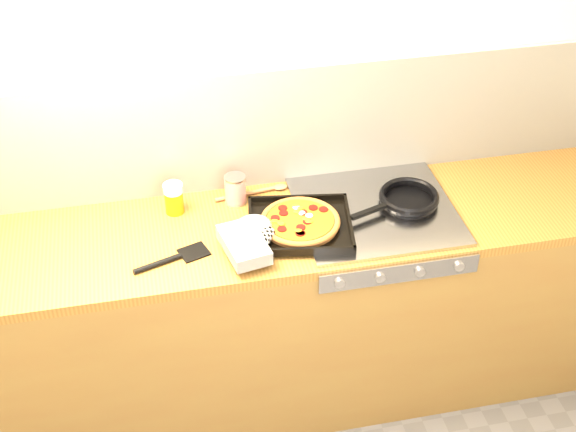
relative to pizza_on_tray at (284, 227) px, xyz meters
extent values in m
plane|color=beige|center=(-0.08, 0.38, 0.31)|extent=(3.20, 0.00, 3.20)
cube|color=silver|center=(-0.08, 0.36, 0.21)|extent=(3.20, 0.02, 0.50)
cube|color=brown|center=(-0.08, 0.08, -0.51)|extent=(3.20, 0.60, 0.86)
cube|color=olive|center=(-0.08, 0.08, -0.06)|extent=(3.20, 0.60, 0.04)
cube|color=#A1A2A7|center=(0.37, -0.22, -0.09)|extent=(0.60, 0.03, 0.08)
cylinder|color=#A5A5AA|center=(0.15, -0.24, -0.09)|extent=(0.04, 0.02, 0.04)
cylinder|color=#A5A5AA|center=(0.30, -0.24, -0.09)|extent=(0.04, 0.02, 0.04)
cylinder|color=#A5A5AA|center=(0.45, -0.24, -0.09)|extent=(0.04, 0.02, 0.04)
cylinder|color=#A5A5AA|center=(0.60, -0.24, -0.09)|extent=(0.04, 0.02, 0.04)
cube|color=#A1A2A7|center=(0.37, 0.08, -0.04)|extent=(0.60, 0.56, 0.02)
cube|color=black|center=(0.06, 0.02, -0.02)|extent=(0.43, 0.39, 0.01)
cube|color=black|center=(0.09, 0.18, -0.01)|extent=(0.38, 0.07, 0.02)
cube|color=black|center=(0.04, -0.14, -0.01)|extent=(0.38, 0.07, 0.02)
cube|color=black|center=(0.25, -0.01, -0.01)|extent=(0.06, 0.33, 0.02)
cube|color=black|center=(-0.12, 0.05, -0.01)|extent=(0.06, 0.33, 0.02)
cylinder|color=#AE6432|center=(0.06, 0.02, -0.01)|extent=(0.33, 0.33, 0.02)
torus|color=#AE6432|center=(0.06, 0.02, 0.00)|extent=(0.34, 0.34, 0.02)
cylinder|color=orange|center=(0.06, 0.02, 0.01)|extent=(0.29, 0.29, 0.01)
cylinder|color=maroon|center=(0.09, 0.00, 0.01)|extent=(0.04, 0.04, 0.00)
cylinder|color=maroon|center=(0.01, 0.10, 0.01)|extent=(0.04, 0.04, 0.00)
cylinder|color=maroon|center=(0.05, -0.06, 0.01)|extent=(0.04, 0.04, 0.00)
cylinder|color=maroon|center=(-0.03, 0.05, 0.01)|extent=(0.04, 0.04, 0.00)
cylinder|color=maroon|center=(0.13, 0.08, 0.01)|extent=(0.04, 0.04, 0.00)
cylinder|color=maroon|center=(0.08, 0.06, 0.01)|extent=(0.04, 0.04, 0.00)
cylinder|color=maroon|center=(-0.01, -0.02, 0.01)|extent=(0.04, 0.04, 0.00)
cylinder|color=maroon|center=(0.16, 0.06, 0.01)|extent=(0.04, 0.04, 0.00)
cylinder|color=maroon|center=(0.05, -0.06, 0.01)|extent=(0.04, 0.04, 0.00)
cylinder|color=maroon|center=(0.06, -0.03, 0.01)|extent=(0.04, 0.04, 0.00)
cylinder|color=maroon|center=(0.01, 0.07, 0.01)|extent=(0.04, 0.04, 0.00)
ellipsoid|color=orange|center=(-0.01, 0.02, 0.01)|extent=(0.03, 0.02, 0.01)
ellipsoid|color=orange|center=(-0.03, 0.03, 0.01)|extent=(0.03, 0.02, 0.01)
ellipsoid|color=orange|center=(0.06, 0.07, 0.01)|extent=(0.03, 0.02, 0.01)
ellipsoid|color=orange|center=(0.06, 0.11, 0.01)|extent=(0.03, 0.02, 0.01)
ellipsoid|color=orange|center=(0.04, -0.05, 0.01)|extent=(0.03, 0.02, 0.01)
ellipsoid|color=orange|center=(0.09, 0.00, 0.01)|extent=(0.03, 0.02, 0.01)
ellipsoid|color=orange|center=(0.09, 0.02, 0.01)|extent=(0.03, 0.02, 0.01)
ellipsoid|color=orange|center=(-0.01, 0.01, 0.01)|extent=(0.03, 0.02, 0.01)
ellipsoid|color=orange|center=(0.08, 0.09, 0.01)|extent=(0.03, 0.02, 0.01)
ellipsoid|color=silver|center=(0.07, 0.10, 0.01)|extent=(0.03, 0.03, 0.01)
ellipsoid|color=silver|center=(0.08, 0.06, 0.01)|extent=(0.03, 0.03, 0.01)
ellipsoid|color=silver|center=(0.10, 0.04, 0.01)|extent=(0.03, 0.03, 0.01)
cube|color=black|center=(-0.16, -0.08, 0.01)|extent=(0.18, 0.25, 0.05)
ellipsoid|color=black|center=(-0.11, 0.01, 0.01)|extent=(0.15, 0.15, 0.05)
cylinder|color=black|center=(-0.09, -0.07, 0.01)|extent=(0.09, 0.11, 0.05)
cylinder|color=black|center=(0.51, 0.09, -0.02)|extent=(0.27, 0.27, 0.01)
torus|color=black|center=(0.51, 0.09, 0.00)|extent=(0.30, 0.30, 0.02)
cube|color=black|center=(0.34, 0.03, 0.00)|extent=(0.17, 0.07, 0.01)
cylinder|color=maroon|center=(-0.14, 0.25, 0.02)|extent=(0.09, 0.09, 0.11)
cylinder|color=#B2B2B7|center=(-0.14, 0.25, 0.07)|extent=(0.09, 0.09, 0.01)
cylinder|color=#B2B2B7|center=(-0.14, 0.25, -0.04)|extent=(0.09, 0.09, 0.01)
cylinder|color=#CA780B|center=(-0.38, 0.24, 0.01)|extent=(0.09, 0.09, 0.09)
cylinder|color=silver|center=(-0.38, 0.24, 0.07)|extent=(0.09, 0.09, 0.03)
cylinder|color=#9D6742|center=(-0.09, 0.29, -0.03)|extent=(0.26, 0.05, 0.02)
ellipsoid|color=#9D6742|center=(0.04, 0.30, -0.03)|extent=(0.06, 0.04, 0.02)
cube|color=black|center=(-0.34, -0.03, -0.04)|extent=(0.12, 0.11, 0.01)
cylinder|color=black|center=(-0.47, -0.07, -0.03)|extent=(0.18, 0.08, 0.02)
camera|label=1|loc=(-0.47, -2.29, 1.80)|focal=50.00mm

